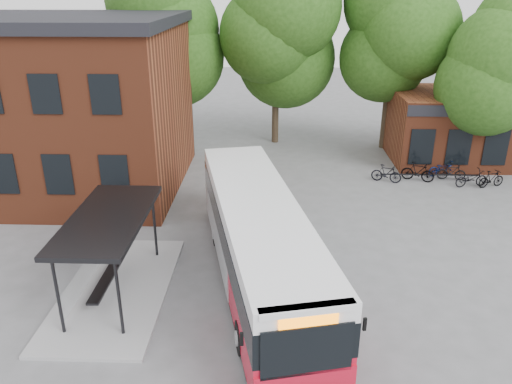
{
  "coord_description": "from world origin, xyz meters",
  "views": [
    {
      "loc": [
        0.79,
        -15.43,
        9.8
      ],
      "look_at": [
        0.18,
        3.3,
        2.0
      ],
      "focal_mm": 35.0,
      "sensor_mm": 36.0,
      "label": 1
    }
  ],
  "objects_px": {
    "bicycle_3": "(418,172)",
    "bicycle_5": "(452,172)",
    "bicycle_6": "(471,178)",
    "bus_shelter": "(112,255)",
    "city_bus": "(258,243)",
    "bicycle_4": "(442,168)",
    "bicycle_1": "(386,173)",
    "bicycle_7": "(491,179)"
  },
  "relations": [
    {
      "from": "city_bus",
      "to": "bicycle_6",
      "type": "bearing_deg",
      "value": 28.72
    },
    {
      "from": "city_bus",
      "to": "bus_shelter",
      "type": "bearing_deg",
      "value": 176.57
    },
    {
      "from": "bicycle_3",
      "to": "bicycle_5",
      "type": "bearing_deg",
      "value": -58.56
    },
    {
      "from": "bicycle_3",
      "to": "bicycle_5",
      "type": "height_order",
      "value": "bicycle_3"
    },
    {
      "from": "bus_shelter",
      "to": "bicycle_4",
      "type": "height_order",
      "value": "bus_shelter"
    },
    {
      "from": "bicycle_3",
      "to": "bicycle_5",
      "type": "relative_size",
      "value": 1.17
    },
    {
      "from": "bus_shelter",
      "to": "bicycle_6",
      "type": "xyz_separation_m",
      "value": [
        15.74,
        10.23,
        -0.99
      ]
    },
    {
      "from": "city_bus",
      "to": "bicycle_1",
      "type": "xyz_separation_m",
      "value": [
        6.57,
        10.0,
        -1.09
      ]
    },
    {
      "from": "bicycle_1",
      "to": "bicycle_5",
      "type": "relative_size",
      "value": 1.08
    },
    {
      "from": "city_bus",
      "to": "bicycle_5",
      "type": "bearing_deg",
      "value": 33.4
    },
    {
      "from": "bus_shelter",
      "to": "bicycle_6",
      "type": "relative_size",
      "value": 3.96
    },
    {
      "from": "bicycle_3",
      "to": "city_bus",
      "type": "bearing_deg",
      "value": 165.28
    },
    {
      "from": "bus_shelter",
      "to": "bicycle_4",
      "type": "xyz_separation_m",
      "value": [
        14.72,
        11.85,
        -1.01
      ]
    },
    {
      "from": "bicycle_1",
      "to": "bicycle_3",
      "type": "xyz_separation_m",
      "value": [
        1.71,
        0.2,
        0.04
      ]
    },
    {
      "from": "city_bus",
      "to": "bicycle_4",
      "type": "xyz_separation_m",
      "value": [
        9.84,
        11.08,
        -1.13
      ]
    },
    {
      "from": "bicycle_5",
      "to": "bicycle_7",
      "type": "bearing_deg",
      "value": -113.53
    },
    {
      "from": "bus_shelter",
      "to": "city_bus",
      "type": "bearing_deg",
      "value": 8.91
    },
    {
      "from": "bus_shelter",
      "to": "bicycle_3",
      "type": "bearing_deg",
      "value": 39.8
    },
    {
      "from": "city_bus",
      "to": "bicycle_3",
      "type": "bearing_deg",
      "value": 38.59
    },
    {
      "from": "bicycle_4",
      "to": "bicycle_5",
      "type": "height_order",
      "value": "bicycle_5"
    },
    {
      "from": "bicycle_4",
      "to": "bicycle_7",
      "type": "xyz_separation_m",
      "value": [
        2.04,
        -1.67,
        0.03
      ]
    },
    {
      "from": "city_bus",
      "to": "bicycle_6",
      "type": "xyz_separation_m",
      "value": [
        10.86,
        9.46,
        -1.1
      ]
    },
    {
      "from": "bicycle_1",
      "to": "bicycle_3",
      "type": "height_order",
      "value": "bicycle_3"
    },
    {
      "from": "city_bus",
      "to": "bicycle_5",
      "type": "xyz_separation_m",
      "value": [
        10.17,
        10.43,
        -1.12
      ]
    },
    {
      "from": "bicycle_1",
      "to": "bicycle_3",
      "type": "bearing_deg",
      "value": -62.52
    },
    {
      "from": "bicycle_1",
      "to": "bicycle_5",
      "type": "distance_m",
      "value": 3.63
    },
    {
      "from": "bicycle_3",
      "to": "bicycle_4",
      "type": "height_order",
      "value": "bicycle_3"
    },
    {
      "from": "city_bus",
      "to": "bicycle_5",
      "type": "distance_m",
      "value": 14.61
    },
    {
      "from": "city_bus",
      "to": "bicycle_5",
      "type": "height_order",
      "value": "city_bus"
    },
    {
      "from": "bicycle_4",
      "to": "bicycle_6",
      "type": "relative_size",
      "value": 0.94
    },
    {
      "from": "bicycle_5",
      "to": "bicycle_6",
      "type": "xyz_separation_m",
      "value": [
        0.7,
        -0.97,
        0.02
      ]
    },
    {
      "from": "bus_shelter",
      "to": "bicycle_1",
      "type": "bearing_deg",
      "value": 43.25
    },
    {
      "from": "bicycle_5",
      "to": "bicycle_4",
      "type": "bearing_deg",
      "value": 33.55
    },
    {
      "from": "bicycle_7",
      "to": "bicycle_1",
      "type": "bearing_deg",
      "value": 64.93
    },
    {
      "from": "bicycle_3",
      "to": "bicycle_6",
      "type": "relative_size",
      "value": 0.98
    },
    {
      "from": "bicycle_3",
      "to": "bicycle_4",
      "type": "relative_size",
      "value": 1.05
    },
    {
      "from": "bicycle_5",
      "to": "bicycle_7",
      "type": "height_order",
      "value": "bicycle_7"
    },
    {
      "from": "bicycle_1",
      "to": "bicycle_7",
      "type": "xyz_separation_m",
      "value": [
        5.32,
        -0.59,
        -0.02
      ]
    },
    {
      "from": "city_bus",
      "to": "bicycle_7",
      "type": "xyz_separation_m",
      "value": [
        11.88,
        9.41,
        -1.11
      ]
    },
    {
      "from": "city_bus",
      "to": "bicycle_6",
      "type": "distance_m",
      "value": 14.45
    },
    {
      "from": "city_bus",
      "to": "bicycle_1",
      "type": "relative_size",
      "value": 7.71
    },
    {
      "from": "city_bus",
      "to": "bicycle_3",
      "type": "xyz_separation_m",
      "value": [
        8.28,
        10.2,
        -1.04
      ]
    }
  ]
}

